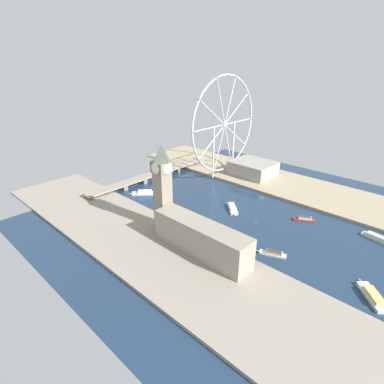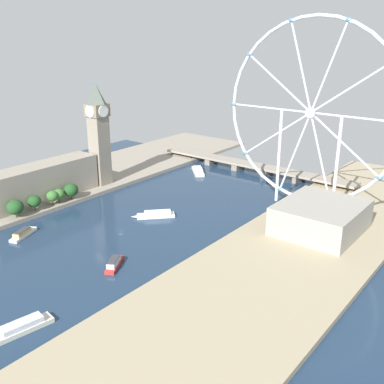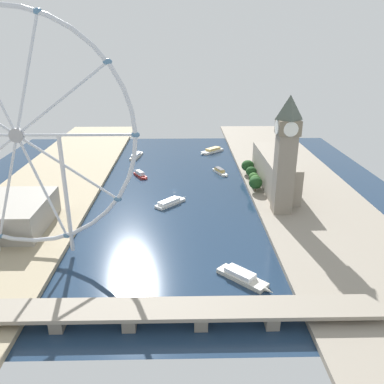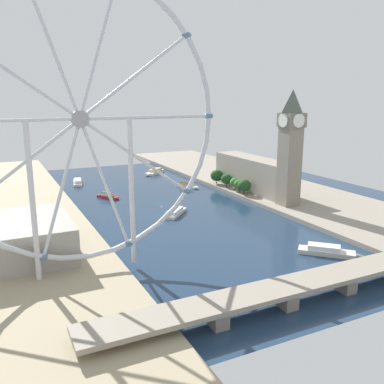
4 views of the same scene
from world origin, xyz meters
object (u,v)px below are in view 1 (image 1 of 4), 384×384
ferris_wheel (225,125)px  riverside_hall (253,168)px  tour_boat_3 (144,193)px  clock_tower (162,186)px  tour_boat_4 (273,253)px  tour_boat_5 (232,208)px  river_bridge (151,175)px  tour_boat_0 (379,239)px  tour_boat_1 (304,219)px  parliament_block (201,238)px  tour_boat_2 (373,296)px

ferris_wheel → riverside_hall: (27.20, -32.83, -60.33)m
tour_boat_3 → clock_tower: bearing=108.9°
clock_tower → tour_boat_4: 115.40m
clock_tower → tour_boat_5: size_ratio=3.19×
clock_tower → river_bridge: bearing=55.5°
riverside_hall → tour_boat_0: (-63.26, -181.14, -10.39)m
tour_boat_5 → tour_boat_1: bearing=67.3°
parliament_block → tour_boat_4: size_ratio=3.59×
clock_tower → parliament_block: bearing=-96.7°
parliament_block → river_bridge: (86.61, 171.21, -10.91)m
clock_tower → tour_boat_2: 187.73m
tour_boat_1 → tour_boat_2: 114.75m
tour_boat_0 → tour_boat_5: size_ratio=1.36×
parliament_block → tour_boat_0: size_ratio=2.60×
tour_boat_2 → parliament_block: bearing=66.6°
tour_boat_3 → tour_boat_0: bearing=153.9°
parliament_block → tour_boat_5: parliament_block is taller
river_bridge → tour_boat_4: size_ratio=7.66×
river_bridge → tour_boat_5: 138.59m
parliament_block → riverside_hall: size_ratio=1.65×
tour_boat_3 → tour_boat_4: (-4.28, -183.45, -0.13)m
tour_boat_2 → tour_boat_5: tour_boat_2 is taller
tour_boat_0 → tour_boat_3: bearing=-151.1°
tour_boat_2 → tour_boat_5: 162.23m
parliament_block → tour_boat_1: size_ratio=4.14×
ferris_wheel → tour_boat_0: bearing=-99.6°
tour_boat_2 → tour_boat_4: bearing=48.4°
clock_tower → tour_boat_4: bearing=-70.1°
clock_tower → ferris_wheel: size_ratio=0.63×
riverside_hall → tour_boat_5: riverside_hall is taller
parliament_block → tour_boat_3: bearing=71.3°
tour_boat_4 → river_bridge: bearing=-33.6°
riverside_hall → tour_boat_5: size_ratio=2.14×
tour_boat_3 → riverside_hall: bearing=-158.0°
clock_tower → tour_boat_1: bearing=-38.9°
ferris_wheel → tour_boat_4: bearing=-129.0°
river_bridge → tour_boat_2: size_ratio=6.74×
tour_boat_1 → tour_boat_2: tour_boat_1 is taller
parliament_block → tour_boat_1: 126.26m
river_bridge → tour_boat_2: (-41.76, -294.63, -3.90)m
parliament_block → river_bridge: size_ratio=0.47×
tour_boat_4 → tour_boat_5: bearing=-52.9°
river_bridge → tour_boat_3: 51.79m
parliament_block → tour_boat_2: parliament_block is taller
tour_boat_1 → tour_boat_4: (-77.38, -8.51, -0.18)m
tour_boat_0 → tour_boat_4: tour_boat_0 is taller
river_bridge → tour_boat_4: (-44.08, -216.36, -4.08)m
tour_boat_3 → tour_boat_5: bearing=156.4°
river_bridge → tour_boat_3: size_ratio=7.08×
parliament_block → ferris_wheel: ferris_wheel is taller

